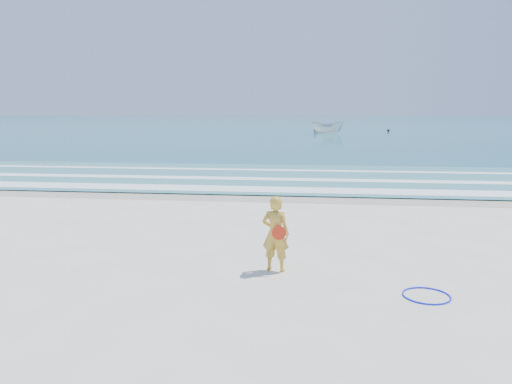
# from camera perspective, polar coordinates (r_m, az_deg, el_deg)

# --- Properties ---
(ground) EXTENTS (400.00, 400.00, 0.00)m
(ground) POSITION_cam_1_polar(r_m,az_deg,el_deg) (9.49, -3.33, -9.96)
(ground) COLOR silver
(ground) RESTS_ON ground
(wet_sand) EXTENTS (400.00, 2.40, 0.00)m
(wet_sand) POSITION_cam_1_polar(r_m,az_deg,el_deg) (18.15, 1.71, -0.51)
(wet_sand) COLOR #B2A893
(wet_sand) RESTS_ON ground
(ocean) EXTENTS (400.00, 190.00, 0.04)m
(ocean) POSITION_cam_1_polar(r_m,az_deg,el_deg) (113.86, 6.17, 7.88)
(ocean) COLOR #19727F
(ocean) RESTS_ON ground
(shallow) EXTENTS (400.00, 10.00, 0.01)m
(shallow) POSITION_cam_1_polar(r_m,az_deg,el_deg) (23.07, 2.85, 1.74)
(shallow) COLOR #59B7AD
(shallow) RESTS_ON ocean
(foam_near) EXTENTS (400.00, 1.40, 0.01)m
(foam_near) POSITION_cam_1_polar(r_m,az_deg,el_deg) (19.42, 2.06, 0.30)
(foam_near) COLOR white
(foam_near) RESTS_ON shallow
(foam_mid) EXTENTS (400.00, 0.90, 0.01)m
(foam_mid) POSITION_cam_1_polar(r_m,az_deg,el_deg) (22.28, 2.70, 1.49)
(foam_mid) COLOR white
(foam_mid) RESTS_ON shallow
(foam_far) EXTENTS (400.00, 0.60, 0.01)m
(foam_far) POSITION_cam_1_polar(r_m,az_deg,el_deg) (25.55, 3.25, 2.51)
(foam_far) COLOR white
(foam_far) RESTS_ON shallow
(hoop) EXTENTS (0.96, 0.96, 0.03)m
(hoop) POSITION_cam_1_polar(r_m,az_deg,el_deg) (9.15, 18.90, -11.14)
(hoop) COLOR #0D1DFA
(hoop) RESTS_ON ground
(boat) EXTENTS (4.46, 2.51, 1.63)m
(boat) POSITION_cam_1_polar(r_m,az_deg,el_deg) (64.49, 8.19, 7.37)
(boat) COLOR silver
(boat) RESTS_ON ocean
(buoy) EXTENTS (0.36, 0.36, 0.36)m
(buoy) POSITION_cam_1_polar(r_m,az_deg,el_deg) (70.81, 14.89, 6.82)
(buoy) COLOR black
(buoy) RESTS_ON ocean
(woman) EXTENTS (0.61, 0.46, 1.50)m
(woman) POSITION_cam_1_polar(r_m,az_deg,el_deg) (9.77, 2.25, -4.78)
(woman) COLOR gold
(woman) RESTS_ON ground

